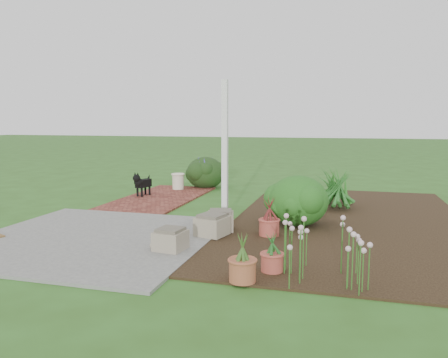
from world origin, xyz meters
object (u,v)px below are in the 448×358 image
(black_dog, at_px, (142,183))
(cream_ceramic_urn, at_px, (178,182))
(stone_trough_near, at_px, (171,240))
(evergreen_shrub, at_px, (298,199))

(black_dog, height_order, cream_ceramic_urn, black_dog)
(stone_trough_near, xyz_separation_m, black_dog, (-2.30, 3.81, 0.18))
(black_dog, distance_m, cream_ceramic_urn, 1.27)
(stone_trough_near, xyz_separation_m, cream_ceramic_urn, (-1.87, 5.00, 0.07))
(black_dog, xyz_separation_m, evergreen_shrub, (3.80, -1.82, 0.11))
(stone_trough_near, height_order, cream_ceramic_urn, cream_ceramic_urn)
(stone_trough_near, distance_m, evergreen_shrub, 2.51)
(cream_ceramic_urn, xyz_separation_m, evergreen_shrub, (3.37, -3.01, 0.23))
(cream_ceramic_urn, bearing_deg, black_dog, -109.94)
(black_dog, bearing_deg, stone_trough_near, -46.95)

